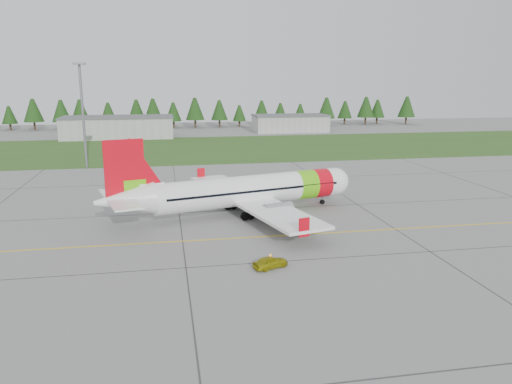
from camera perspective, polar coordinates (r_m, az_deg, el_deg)
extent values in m
plane|color=gray|center=(50.74, 9.30, -7.43)|extent=(320.00, 320.00, 0.00)
cylinder|color=white|center=(65.58, -0.47, 0.23)|extent=(26.18, 10.51, 3.91)
sphere|color=white|center=(71.92, 8.98, 1.21)|extent=(3.91, 3.91, 3.91)
cone|color=white|center=(60.60, -14.80, -0.92)|extent=(7.79, 5.59, 3.91)
cube|color=black|center=(72.02, 9.19, 1.50)|extent=(2.22, 2.93, 0.56)
cylinder|color=#65D30F|center=(69.26, 5.55, 0.86)|extent=(3.55, 4.53, 3.99)
cylinder|color=red|center=(70.50, 7.23, 1.03)|extent=(3.16, 4.42, 3.99)
cube|color=white|center=(65.63, -0.87, -0.75)|extent=(13.61, 32.40, 0.36)
cube|color=red|center=(79.63, -6.30, 2.01)|extent=(1.21, 0.49, 2.00)
cube|color=red|center=(51.40, 5.52, -4.04)|extent=(1.21, 0.49, 2.00)
cylinder|color=gray|center=(71.25, -1.61, -0.11)|extent=(4.03, 2.97, 2.10)
cylinder|color=gray|center=(61.61, 2.54, -2.19)|extent=(4.03, 2.97, 2.10)
cube|color=red|center=(59.95, -14.80, 2.22)|extent=(4.55, 1.54, 7.62)
cube|color=#65D30F|center=(60.59, -13.66, 0.26)|extent=(2.63, 1.08, 2.41)
cube|color=white|center=(60.46, -15.28, -0.73)|extent=(6.08, 11.96, 0.22)
cylinder|color=slate|center=(71.35, 7.59, -0.82)|extent=(0.18, 0.18, 1.40)
cylinder|color=black|center=(71.44, 7.58, -1.10)|extent=(0.73, 0.45, 0.68)
cylinder|color=slate|center=(67.98, -2.62, -1.19)|extent=(0.22, 0.22, 1.90)
cylinder|color=black|center=(67.94, -2.92, -1.58)|extent=(1.12, 0.71, 1.04)
cylinder|color=slate|center=(63.01, -0.63, -2.31)|extent=(0.22, 0.22, 1.90)
cylinder|color=black|center=(62.97, -0.96, -2.73)|extent=(1.12, 0.71, 1.04)
imported|color=#F4EB0D|center=(46.95, 1.67, -6.72)|extent=(1.61, 1.72, 3.43)
imported|color=silver|center=(101.01, -13.80, 3.73)|extent=(1.78, 1.73, 4.09)
cube|color=#30561E|center=(128.96, -2.98, 5.09)|extent=(320.00, 50.00, 0.03)
cube|color=gold|center=(57.91, 6.66, -4.75)|extent=(120.00, 0.25, 0.02)
cube|color=#A8A8A3|center=(155.96, -15.45, 7.10)|extent=(32.00, 14.00, 6.00)
cube|color=#A8A8A3|center=(168.56, 3.92, 7.79)|extent=(24.00, 12.00, 5.20)
cylinder|color=slate|center=(104.14, -19.15, 8.07)|extent=(0.50, 0.50, 20.00)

